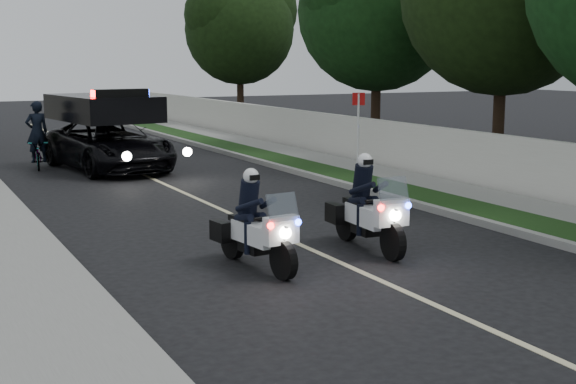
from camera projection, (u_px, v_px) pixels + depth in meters
name	position (u px, v px, depth m)	size (l,w,h in m)	color
ground	(444.00, 309.00, 10.69)	(120.00, 120.00, 0.00)	black
curb_right	(335.00, 182.00, 21.30)	(0.20, 60.00, 0.15)	gray
grass_verge	(357.00, 180.00, 21.61)	(1.20, 60.00, 0.16)	#193814
sidewalk_right	(397.00, 177.00, 22.19)	(1.40, 60.00, 0.16)	gray
property_wall	(426.00, 152.00, 22.52)	(0.22, 60.00, 1.50)	beige
curb_left	(19.00, 207.00, 17.66)	(0.20, 60.00, 0.15)	gray
lane_marking	(192.00, 196.00, 19.49)	(0.12, 50.00, 0.01)	#BFB78C
police_moto_left	(256.00, 268.00, 12.79)	(0.67, 1.92, 1.63)	silver
police_moto_right	(367.00, 249.00, 14.05)	(0.71, 2.03, 1.72)	silver
police_suv	(110.00, 170.00, 24.20)	(2.56, 5.52, 2.68)	black
bicycle	(39.00, 169.00, 24.51)	(0.58, 1.66, 0.87)	black
cyclist	(39.00, 169.00, 24.51)	(0.68, 0.46, 1.90)	black
sign_post	(358.00, 172.00, 23.86)	(0.39, 0.39, 2.46)	red
tree_right_c	(496.00, 168.00, 24.57)	(6.25, 6.25, 10.42)	black
tree_right_d	(375.00, 148.00, 30.13)	(6.02, 6.02, 10.03)	#153A13
tree_right_e	(241.00, 124.00, 41.77)	(5.72, 5.72, 9.53)	black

